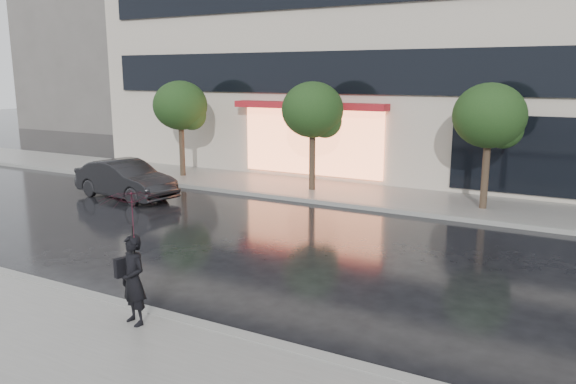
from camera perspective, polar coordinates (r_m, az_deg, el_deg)
The scene contains 11 objects.
ground at distance 10.78m, azimuth -7.51°, elevation -11.25°, with size 120.00×120.00×0.00m, color black.
sidewalk_near at distance 8.65m, azimuth -21.08°, elevation -17.66°, with size 60.00×4.50×0.12m, color slate.
sidewalk_far at distance 19.57m, azimuth 10.64°, elevation -0.63°, with size 60.00×3.50×0.12m, color slate.
curb_near at distance 10.04m, azimuth -11.00°, elevation -12.74°, with size 60.00×0.25×0.14m, color gray.
curb_far at distance 17.96m, azimuth 8.85°, elevation -1.65°, with size 60.00×0.25×0.14m, color gray.
bg_building_left at distance 48.05m, azimuth -16.36°, elevation 13.48°, with size 14.00×10.00×12.00m, color #59544F.
tree_far_west at distance 23.38m, azimuth -10.71°, elevation 8.46°, with size 2.20×2.20×3.99m.
tree_mid_west at distance 20.09m, azimuth 2.71°, elevation 8.13°, with size 2.20×2.20×3.99m.
tree_mid_east at distance 18.23m, azimuth 19.98°, elevation 7.07°, with size 2.20×2.20×3.99m.
parked_car at distance 20.20m, azimuth -16.18°, elevation 1.23°, with size 1.40×4.03×1.33m, color black.
pedestrian_with_umbrella at distance 9.45m, azimuth -15.59°, elevation -4.16°, with size 1.22×1.24×2.29m.
Camera 1 is at (6.00, -7.91, 4.20)m, focal length 35.00 mm.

